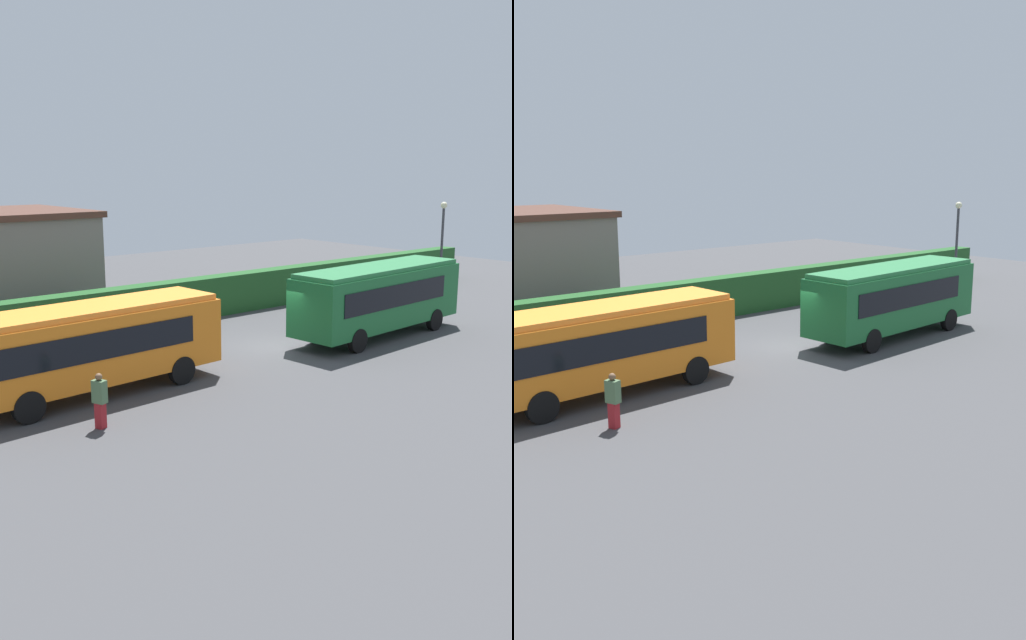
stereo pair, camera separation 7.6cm
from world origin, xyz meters
TOP-DOWN VIEW (x-y plane):
  - ground_plane at (0.00, 0.00)m, footprint 64.00×64.00m
  - bus_orange at (-9.09, -0.41)m, footprint 9.33×2.82m
  - bus_green at (4.45, -1.25)m, footprint 9.54×3.04m
  - person_center at (-10.45, -3.38)m, footprint 0.38×0.46m
  - hedge_row at (0.00, 7.18)m, footprint 44.00×1.06m
  - lamppost at (13.56, 1.90)m, footprint 0.36×0.36m

SIDE VIEW (x-z plane):
  - ground_plane at x=0.00m, z-range 0.00..0.00m
  - person_center at x=-10.45m, z-range 0.04..1.70m
  - hedge_row at x=0.00m, z-range 0.00..1.99m
  - bus_orange at x=-9.09m, z-range 0.24..3.25m
  - bus_green at x=4.45m, z-range 0.24..3.41m
  - lamppost at x=13.56m, z-range 0.69..6.22m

